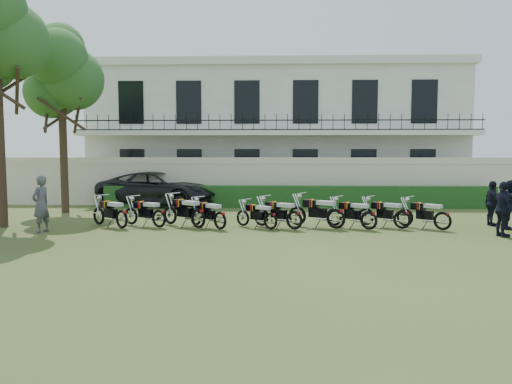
{
  "coord_description": "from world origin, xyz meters",
  "views": [
    {
      "loc": [
        -0.13,
        -15.81,
        2.68
      ],
      "look_at": [
        -0.75,
        1.76,
        1.18
      ],
      "focal_mm": 35.0,
      "sensor_mm": 36.0,
      "label": 1
    }
  ],
  "objects_px": {
    "motorcycle_1": "(159,214)",
    "suv": "(159,189)",
    "motorcycle_0": "(122,215)",
    "motorcycle_3": "(220,216)",
    "motorcycle_6": "(336,214)",
    "motorcycle_7": "(369,216)",
    "motorcycle_5": "(294,216)",
    "motorcycle_4": "(271,217)",
    "officer_5": "(492,203)",
    "inspector": "(41,204)",
    "motorcycle_9": "(443,216)",
    "officer_2": "(503,209)",
    "motorcycle_8": "(402,215)",
    "officer_4": "(511,205)",
    "tree_west_near": "(62,72)",
    "motorcycle_2": "(198,214)"
  },
  "relations": [
    {
      "from": "motorcycle_5",
      "to": "motorcycle_6",
      "type": "height_order",
      "value": "motorcycle_6"
    },
    {
      "from": "motorcycle_7",
      "to": "officer_5",
      "type": "height_order",
      "value": "officer_5"
    },
    {
      "from": "motorcycle_3",
      "to": "officer_2",
      "type": "bearing_deg",
      "value": -53.41
    },
    {
      "from": "motorcycle_5",
      "to": "inspector",
      "type": "xyz_separation_m",
      "value": [
        -8.19,
        -0.68,
        0.42
      ]
    },
    {
      "from": "suv",
      "to": "inspector",
      "type": "xyz_separation_m",
      "value": [
        -2.04,
        -7.85,
        0.11
      ]
    },
    {
      "from": "motorcycle_6",
      "to": "motorcycle_4",
      "type": "bearing_deg",
      "value": 124.5
    },
    {
      "from": "motorcycle_5",
      "to": "officer_4",
      "type": "distance_m",
      "value": 7.34
    },
    {
      "from": "motorcycle_3",
      "to": "officer_5",
      "type": "height_order",
      "value": "officer_5"
    },
    {
      "from": "motorcycle_0",
      "to": "officer_4",
      "type": "bearing_deg",
      "value": -50.17
    },
    {
      "from": "motorcycle_0",
      "to": "inspector",
      "type": "bearing_deg",
      "value": 144.23
    },
    {
      "from": "motorcycle_7",
      "to": "motorcycle_8",
      "type": "distance_m",
      "value": 1.17
    },
    {
      "from": "motorcycle_9",
      "to": "motorcycle_3",
      "type": "bearing_deg",
      "value": 131.29
    },
    {
      "from": "officer_4",
      "to": "motorcycle_3",
      "type": "bearing_deg",
      "value": 112.33
    },
    {
      "from": "tree_west_near",
      "to": "motorcycle_2",
      "type": "bearing_deg",
      "value": -33.82
    },
    {
      "from": "officer_4",
      "to": "officer_2",
      "type": "bearing_deg",
      "value": 166.57
    },
    {
      "from": "motorcycle_2",
      "to": "motorcycle_6",
      "type": "distance_m",
      "value": 4.63
    },
    {
      "from": "motorcycle_1",
      "to": "officer_4",
      "type": "xyz_separation_m",
      "value": [
        11.9,
        0.28,
        0.35
      ]
    },
    {
      "from": "suv",
      "to": "motorcycle_6",
      "type": "bearing_deg",
      "value": -117.04
    },
    {
      "from": "tree_west_near",
      "to": "motorcycle_0",
      "type": "bearing_deg",
      "value": -49.47
    },
    {
      "from": "motorcycle_6",
      "to": "motorcycle_7",
      "type": "height_order",
      "value": "motorcycle_6"
    },
    {
      "from": "officer_5",
      "to": "motorcycle_9",
      "type": "bearing_deg",
      "value": 119.92
    },
    {
      "from": "motorcycle_0",
      "to": "motorcycle_5",
      "type": "height_order",
      "value": "motorcycle_5"
    },
    {
      "from": "motorcycle_9",
      "to": "officer_2",
      "type": "height_order",
      "value": "officer_2"
    },
    {
      "from": "motorcycle_9",
      "to": "suv",
      "type": "relative_size",
      "value": 0.26
    },
    {
      "from": "motorcycle_8",
      "to": "motorcycle_9",
      "type": "bearing_deg",
      "value": -64.42
    },
    {
      "from": "motorcycle_0",
      "to": "motorcycle_3",
      "type": "distance_m",
      "value": 3.33
    },
    {
      "from": "motorcycle_0",
      "to": "suv",
      "type": "height_order",
      "value": "suv"
    },
    {
      "from": "motorcycle_4",
      "to": "motorcycle_6",
      "type": "xyz_separation_m",
      "value": [
        2.19,
        0.16,
        0.09
      ]
    },
    {
      "from": "motorcycle_4",
      "to": "officer_5",
      "type": "bearing_deg",
      "value": -44.66
    },
    {
      "from": "motorcycle_4",
      "to": "motorcycle_7",
      "type": "bearing_deg",
      "value": -53.29
    },
    {
      "from": "motorcycle_4",
      "to": "motorcycle_7",
      "type": "relative_size",
      "value": 0.92
    },
    {
      "from": "motorcycle_1",
      "to": "officer_2",
      "type": "distance_m",
      "value": 11.01
    },
    {
      "from": "officer_2",
      "to": "officer_4",
      "type": "bearing_deg",
      "value": -40.07
    },
    {
      "from": "motorcycle_2",
      "to": "motorcycle_4",
      "type": "xyz_separation_m",
      "value": [
        2.44,
        -0.14,
        -0.08
      ]
    },
    {
      "from": "officer_5",
      "to": "officer_4",
      "type": "bearing_deg",
      "value": -153.81
    },
    {
      "from": "motorcycle_8",
      "to": "officer_2",
      "type": "xyz_separation_m",
      "value": [
        2.72,
        -1.3,
        0.37
      ]
    },
    {
      "from": "tree_west_near",
      "to": "officer_5",
      "type": "distance_m",
      "value": 17.56
    },
    {
      "from": "tree_west_near",
      "to": "motorcycle_7",
      "type": "height_order",
      "value": "tree_west_near"
    },
    {
      "from": "tree_west_near",
      "to": "officer_4",
      "type": "xyz_separation_m",
      "value": [
        16.84,
        -3.84,
        -5.06
      ]
    },
    {
      "from": "motorcycle_0",
      "to": "officer_5",
      "type": "xyz_separation_m",
      "value": [
        12.77,
        1.22,
        0.3
      ]
    },
    {
      "from": "motorcycle_2",
      "to": "motorcycle_5",
      "type": "distance_m",
      "value": 3.23
    },
    {
      "from": "motorcycle_1",
      "to": "officer_5",
      "type": "height_order",
      "value": "officer_5"
    },
    {
      "from": "motorcycle_1",
      "to": "suv",
      "type": "relative_size",
      "value": 0.3
    },
    {
      "from": "motorcycle_4",
      "to": "officer_5",
      "type": "height_order",
      "value": "officer_5"
    },
    {
      "from": "motorcycle_4",
      "to": "motorcycle_9",
      "type": "distance_m",
      "value": 5.67
    },
    {
      "from": "officer_2",
      "to": "suv",
      "type": "bearing_deg",
      "value": 48.77
    },
    {
      "from": "motorcycle_2",
      "to": "motorcycle_5",
      "type": "bearing_deg",
      "value": -56.16
    },
    {
      "from": "motorcycle_5",
      "to": "inspector",
      "type": "relative_size",
      "value": 0.91
    },
    {
      "from": "motorcycle_8",
      "to": "inspector",
      "type": "relative_size",
      "value": 0.87
    },
    {
      "from": "motorcycle_0",
      "to": "motorcycle_4",
      "type": "height_order",
      "value": "motorcycle_0"
    }
  ]
}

